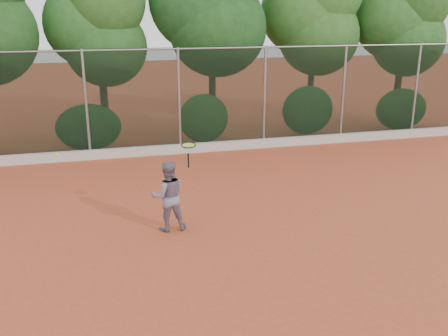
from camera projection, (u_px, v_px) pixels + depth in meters
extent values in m
plane|color=#B14829|center=(236.00, 237.00, 10.68)|extent=(80.00, 80.00, 0.00)
cube|color=beige|center=(181.00, 149.00, 16.93)|extent=(24.00, 0.20, 0.30)
imported|color=slate|center=(168.00, 196.00, 10.84)|extent=(0.78, 0.61, 1.58)
cube|color=black|center=(179.00, 101.00, 16.61)|extent=(24.00, 0.01, 3.50)
cylinder|color=gray|center=(178.00, 49.00, 16.10)|extent=(24.00, 0.06, 0.06)
cylinder|color=gray|center=(86.00, 105.00, 15.90)|extent=(0.09, 0.09, 3.50)
cylinder|color=gray|center=(179.00, 101.00, 16.61)|extent=(0.09, 0.09, 3.50)
cylinder|color=gray|center=(265.00, 97.00, 17.33)|extent=(0.09, 0.09, 3.50)
cylinder|color=gray|center=(343.00, 94.00, 18.04)|extent=(0.09, 0.09, 3.50)
cylinder|color=gray|center=(416.00, 91.00, 18.75)|extent=(0.09, 0.09, 3.50)
cylinder|color=#432C19|center=(105.00, 108.00, 18.33)|extent=(0.28, 0.28, 2.40)
ellipsoid|color=#204E1A|center=(106.00, 47.00, 17.62)|extent=(2.90, 2.40, 2.80)
ellipsoid|color=#21581E|center=(90.00, 23.00, 17.54)|extent=(3.20, 2.70, 3.10)
cylinder|color=#44301A|center=(212.00, 97.00, 18.91)|extent=(0.26, 0.26, 3.00)
ellipsoid|color=#296024|center=(218.00, 29.00, 18.11)|extent=(3.60, 3.00, 3.50)
ellipsoid|color=#286B2A|center=(202.00, 0.00, 17.97)|extent=(3.90, 3.20, 3.80)
cylinder|color=#3F2A18|center=(310.00, 96.00, 20.12)|extent=(0.24, 0.24, 2.70)
ellipsoid|color=#27551D|center=(319.00, 36.00, 19.36)|extent=(3.20, 2.70, 3.10)
ellipsoid|color=#275B1F|center=(305.00, 11.00, 19.25)|extent=(3.50, 2.90, 3.40)
cylinder|color=#442E1A|center=(397.00, 96.00, 20.66)|extent=(0.28, 0.28, 2.50)
ellipsoid|color=#36732B|center=(408.00, 40.00, 19.93)|extent=(3.00, 2.50, 2.90)
ellipsoid|color=#38762D|center=(395.00, 19.00, 19.85)|extent=(3.30, 2.80, 3.20)
ellipsoid|color=#2A5F24|center=(89.00, 127.00, 16.91)|extent=(2.20, 1.16, 1.60)
ellipsoid|color=#3A752C|center=(204.00, 118.00, 17.83)|extent=(1.80, 1.04, 1.76)
ellipsoid|color=#326F2A|center=(308.00, 110.00, 18.75)|extent=(2.00, 1.10, 1.84)
ellipsoid|color=#2D6225|center=(401.00, 109.00, 19.74)|extent=(2.16, 1.12, 1.64)
cylinder|color=black|center=(188.00, 160.00, 10.63)|extent=(0.05, 0.08, 0.33)
torus|color=black|center=(189.00, 145.00, 10.47)|extent=(0.39, 0.39, 0.06)
cylinder|color=#A8CA3B|center=(189.00, 145.00, 10.47)|extent=(0.33, 0.33, 0.03)
sphere|color=#E8F537|center=(58.00, 155.00, 9.79)|extent=(0.07, 0.07, 0.07)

